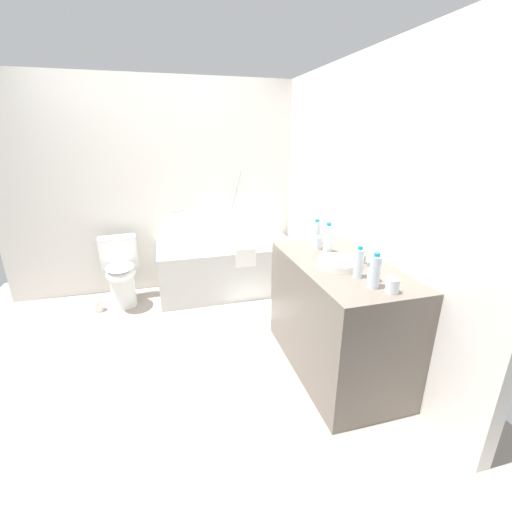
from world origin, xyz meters
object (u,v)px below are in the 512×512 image
at_px(bath_mat, 256,312).
at_px(water_bottle_4, 317,233).
at_px(water_bottle_1, 328,240).
at_px(bathtub, 228,267).
at_px(toilet_paper_roll, 97,305).
at_px(drinking_glass_1, 317,243).
at_px(toilet, 121,272).
at_px(water_bottle_2, 329,241).
at_px(drinking_glass_0, 373,275).
at_px(sink_basin, 339,263).
at_px(water_bottle_3, 359,263).
at_px(sink_faucet, 362,260).
at_px(water_bottle_0, 375,272).
at_px(drinking_glass_2, 392,286).

bearing_deg(bath_mat, water_bottle_4, -54.94).
bearing_deg(water_bottle_1, bathtub, 109.70).
bearing_deg(toilet_paper_roll, bath_mat, -16.53).
height_order(bathtub, water_bottle_1, bathtub).
xyz_separation_m(bathtub, drinking_glass_1, (0.51, -1.22, 0.62)).
relative_size(toilet, bath_mat, 1.41).
bearing_deg(water_bottle_2, water_bottle_4, 92.06).
bearing_deg(water_bottle_2, water_bottle_1, -121.83).
bearing_deg(drinking_glass_0, bathtub, 106.51).
bearing_deg(sink_basin, water_bottle_3, -85.41).
distance_m(sink_faucet, water_bottle_3, 0.27).
bearing_deg(water_bottle_4, drinking_glass_1, -111.92).
xyz_separation_m(water_bottle_0, water_bottle_3, (-0.01, 0.16, -0.01)).
height_order(sink_basin, bath_mat, sink_basin).
distance_m(toilet, bath_mat, 1.48).
relative_size(toilet, water_bottle_0, 3.35).
xyz_separation_m(water_bottle_3, bath_mat, (-0.33, 1.24, -0.96)).
bearing_deg(drinking_glass_0, water_bottle_3, 129.06).
relative_size(sink_faucet, water_bottle_0, 0.70).
bearing_deg(drinking_glass_0, sink_basin, 105.49).
height_order(water_bottle_0, water_bottle_1, water_bottle_1).
bearing_deg(drinking_glass_1, bathtub, 112.43).
bearing_deg(bath_mat, water_bottle_1, -68.11).
xyz_separation_m(drinking_glass_2, bath_mat, (-0.40, 1.50, -0.91)).
xyz_separation_m(sink_basin, drinking_glass_1, (0.02, 0.40, 0.03)).
xyz_separation_m(bathtub, toilet, (-1.15, -0.02, 0.07)).
relative_size(sink_faucet, drinking_glass_1, 1.55).
distance_m(sink_basin, water_bottle_2, 0.32).
relative_size(water_bottle_0, drinking_glass_1, 2.23).
relative_size(water_bottle_2, bath_mat, 0.35).
height_order(water_bottle_1, water_bottle_2, water_bottle_1).
xyz_separation_m(water_bottle_4, toilet_paper_roll, (-1.96, 1.00, -0.91)).
bearing_deg(water_bottle_4, water_bottle_0, -92.38).
bearing_deg(bath_mat, water_bottle_0, -76.56).
distance_m(water_bottle_1, drinking_glass_0, 0.51).
bearing_deg(bathtub, toilet, -179.08).
height_order(drinking_glass_0, drinking_glass_2, drinking_glass_2).
bearing_deg(toilet, water_bottle_3, 37.00).
bearing_deg(sink_faucet, water_bottle_0, -112.83).
bearing_deg(drinking_glass_2, drinking_glass_1, 94.60).
relative_size(water_bottle_2, drinking_glass_1, 1.88).
distance_m(water_bottle_0, toilet_paper_roll, 2.83).
height_order(bathtub, water_bottle_0, bathtub).
bearing_deg(bath_mat, bathtub, 106.55).
bearing_deg(water_bottle_3, bath_mat, 104.82).
xyz_separation_m(water_bottle_2, drinking_glass_2, (0.02, -0.76, -0.04)).
distance_m(water_bottle_0, water_bottle_2, 0.67).
distance_m(drinking_glass_1, drinking_glass_2, 0.86).
relative_size(bathtub, bath_mat, 2.96).
distance_m(sink_faucet, drinking_glass_1, 0.43).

